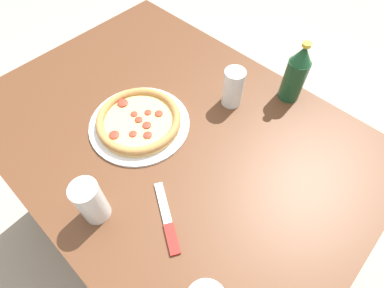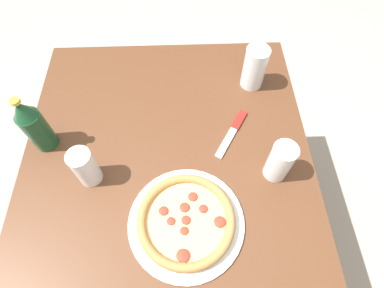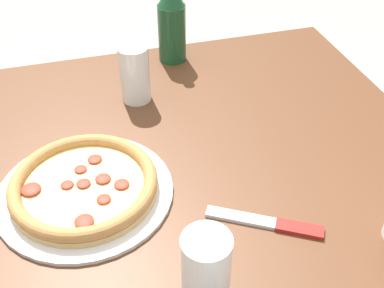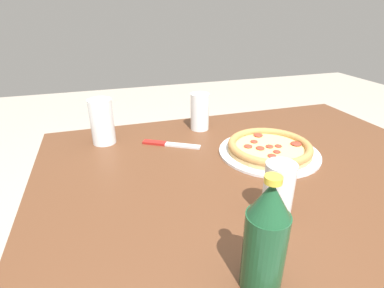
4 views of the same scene
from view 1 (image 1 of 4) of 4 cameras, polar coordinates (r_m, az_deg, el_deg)
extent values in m
plane|color=#A89E8E|center=(1.58, -2.40, -14.13)|extent=(8.00, 8.00, 0.00)
cube|color=#56331E|center=(1.24, -3.01, -7.97)|extent=(1.21, 0.87, 0.75)
cylinder|color=silver|center=(0.94, -9.94, 3.77)|extent=(0.31, 0.31, 0.01)
cylinder|color=tan|center=(0.93, -10.03, 4.15)|extent=(0.25, 0.25, 0.01)
cylinder|color=#E5C170|center=(0.93, -10.10, 4.44)|extent=(0.22, 0.22, 0.00)
torus|color=#AD7A42|center=(0.92, -10.15, 4.67)|extent=(0.26, 0.26, 0.02)
ellipsoid|color=#A83323|center=(0.92, -10.12, 4.62)|extent=(0.02, 0.02, 0.01)
ellipsoid|color=#A83323|center=(0.91, -8.61, 3.59)|extent=(0.03, 0.03, 0.01)
ellipsoid|color=#A83323|center=(0.89, -11.19, 1.95)|extent=(0.02, 0.02, 0.01)
ellipsoid|color=#A83323|center=(0.90, -14.64, 1.73)|extent=(0.03, 0.03, 0.01)
ellipsoid|color=#A83323|center=(0.94, -10.98, 5.66)|extent=(0.02, 0.02, 0.00)
ellipsoid|color=#A83323|center=(0.88, -8.46, 1.74)|extent=(0.03, 0.03, 0.01)
ellipsoid|color=#A83323|center=(0.98, -13.07, 7.65)|extent=(0.03, 0.03, 0.01)
ellipsoid|color=#A83323|center=(0.93, -6.34, 5.82)|extent=(0.03, 0.03, 0.01)
ellipsoid|color=#A83323|center=(0.94, -8.39, 6.00)|extent=(0.02, 0.02, 0.00)
cylinder|color=white|center=(0.76, -18.71, -10.34)|extent=(0.07, 0.07, 0.13)
cylinder|color=black|center=(0.79, -18.16, -11.20)|extent=(0.06, 0.06, 0.07)
cylinder|color=white|center=(0.95, 7.84, 10.60)|extent=(0.07, 0.07, 0.13)
cylinder|color=silver|center=(0.97, 7.68, 9.64)|extent=(0.05, 0.05, 0.08)
cylinder|color=#194728|center=(1.01, 18.78, 11.45)|extent=(0.07, 0.07, 0.14)
cone|color=#194728|center=(0.95, 20.42, 15.71)|extent=(0.06, 0.06, 0.06)
cylinder|color=gold|center=(0.93, 21.03, 17.25)|extent=(0.03, 0.03, 0.01)
cube|color=maroon|center=(0.76, -3.84, -17.60)|extent=(0.08, 0.06, 0.01)
cube|color=silver|center=(0.79, -5.54, -11.10)|extent=(0.11, 0.08, 0.01)
camera|label=2|loc=(0.80, -42.51, 52.40)|focal=28.00mm
camera|label=3|loc=(0.60, -74.38, 2.33)|focal=45.00mm
camera|label=4|loc=(1.08, 44.55, 25.39)|focal=28.00mm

